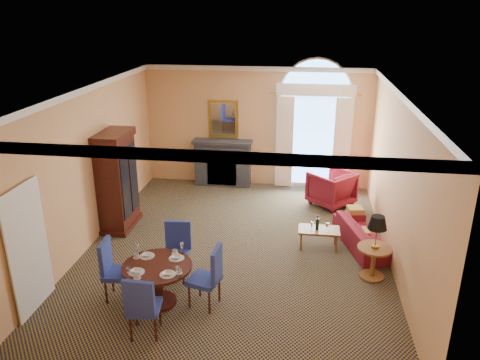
# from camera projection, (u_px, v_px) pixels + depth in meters

# --- Properties ---
(ground) EXTENTS (7.50, 7.50, 0.00)m
(ground) POSITION_uv_depth(u_px,v_px,m) (237.00, 248.00, 9.55)
(ground) COLOR #121339
(ground) RESTS_ON ground
(room_envelope) EXTENTS (6.04, 7.52, 3.45)m
(room_envelope) POSITION_uv_depth(u_px,v_px,m) (240.00, 120.00, 9.29)
(room_envelope) COLOR #EBAD70
(room_envelope) RESTS_ON ground
(armoire) EXTENTS (0.62, 1.11, 2.17)m
(armoire) POSITION_uv_depth(u_px,v_px,m) (117.00, 182.00, 10.15)
(armoire) COLOR black
(armoire) RESTS_ON ground
(dining_table) EXTENTS (1.14, 1.14, 0.91)m
(dining_table) POSITION_uv_depth(u_px,v_px,m) (158.00, 275.00, 7.61)
(dining_table) COLOR black
(dining_table) RESTS_ON ground
(dining_chair_north) EXTENTS (0.50, 0.51, 1.05)m
(dining_chair_north) POSITION_uv_depth(u_px,v_px,m) (176.00, 246.00, 8.38)
(dining_chair_north) COLOR navy
(dining_chair_north) RESTS_ON ground
(dining_chair_south) EXTENTS (0.52, 0.52, 1.05)m
(dining_chair_south) POSITION_uv_depth(u_px,v_px,m) (142.00, 304.00, 6.76)
(dining_chair_south) COLOR navy
(dining_chair_south) RESTS_ON ground
(dining_chair_east) EXTENTS (0.57, 0.57, 1.05)m
(dining_chair_east) POSITION_uv_depth(u_px,v_px,m) (210.00, 273.00, 7.54)
(dining_chair_east) COLOR navy
(dining_chair_east) RESTS_ON ground
(dining_chair_west) EXTENTS (0.52, 0.51, 1.05)m
(dining_chair_west) POSITION_uv_depth(u_px,v_px,m) (112.00, 266.00, 7.75)
(dining_chair_west) COLOR navy
(dining_chair_west) RESTS_ON ground
(sofa) EXTENTS (1.17, 1.90, 0.52)m
(sofa) POSITION_uv_depth(u_px,v_px,m) (363.00, 235.00, 9.54)
(sofa) COLOR maroon
(sofa) RESTS_ON ground
(armchair) EXTENTS (1.32, 1.32, 0.86)m
(armchair) POSITION_uv_depth(u_px,v_px,m) (331.00, 188.00, 11.50)
(armchair) COLOR maroon
(armchair) RESTS_ON ground
(coffee_table) EXTENTS (0.83, 0.46, 0.73)m
(coffee_table) POSITION_uv_depth(u_px,v_px,m) (319.00, 230.00, 9.42)
(coffee_table) COLOR #945B2C
(coffee_table) RESTS_ON ground
(side_table) EXTENTS (0.61, 0.61, 1.19)m
(side_table) POSITION_uv_depth(u_px,v_px,m) (376.00, 240.00, 8.27)
(side_table) COLOR #945B2C
(side_table) RESTS_ON ground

